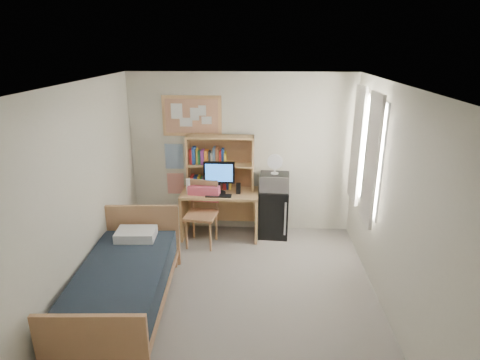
{
  "coord_description": "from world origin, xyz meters",
  "views": [
    {
      "loc": [
        0.3,
        -4.18,
        3.01
      ],
      "look_at": [
        0.03,
        1.2,
        1.17
      ],
      "focal_mm": 30.0,
      "sensor_mm": 36.0,
      "label": 1
    }
  ],
  "objects_px": {
    "monitor": "(219,178)",
    "speaker_right": "(238,188)",
    "microwave": "(274,182)",
    "bed": "(123,289)",
    "desk": "(220,214)",
    "desk_chair": "(201,215)",
    "bulletin_board": "(192,116)",
    "mini_fridge": "(274,212)",
    "speaker_left": "(200,188)",
    "desk_fan": "(275,165)"
  },
  "relations": [
    {
      "from": "bulletin_board",
      "to": "desk_chair",
      "type": "bearing_deg",
      "value": -73.19
    },
    {
      "from": "bulletin_board",
      "to": "desk",
      "type": "distance_m",
      "value": 1.63
    },
    {
      "from": "desk_chair",
      "to": "bed",
      "type": "distance_m",
      "value": 1.82
    },
    {
      "from": "bulletin_board",
      "to": "speaker_right",
      "type": "distance_m",
      "value": 1.36
    },
    {
      "from": "microwave",
      "to": "speaker_left",
      "type": "bearing_deg",
      "value": -171.41
    },
    {
      "from": "mini_fridge",
      "to": "microwave",
      "type": "bearing_deg",
      "value": -90.0
    },
    {
      "from": "desk_chair",
      "to": "desk_fan",
      "type": "height_order",
      "value": "desk_fan"
    },
    {
      "from": "bed",
      "to": "desk_fan",
      "type": "bearing_deg",
      "value": 45.3
    },
    {
      "from": "speaker_right",
      "to": "desk_fan",
      "type": "bearing_deg",
      "value": 11.07
    },
    {
      "from": "desk",
      "to": "desk_chair",
      "type": "height_order",
      "value": "desk_chair"
    },
    {
      "from": "desk",
      "to": "desk_chair",
      "type": "distance_m",
      "value": 0.44
    },
    {
      "from": "microwave",
      "to": "speaker_right",
      "type": "bearing_deg",
      "value": -165.76
    },
    {
      "from": "desk",
      "to": "speaker_right",
      "type": "bearing_deg",
      "value": -11.31
    },
    {
      "from": "bed",
      "to": "speaker_right",
      "type": "xyz_separation_m",
      "value": [
        1.25,
        1.94,
        0.57
      ]
    },
    {
      "from": "bulletin_board",
      "to": "desk_chair",
      "type": "height_order",
      "value": "bulletin_board"
    },
    {
      "from": "desk_chair",
      "to": "monitor",
      "type": "xyz_separation_m",
      "value": [
        0.26,
        0.27,
        0.51
      ]
    },
    {
      "from": "speaker_left",
      "to": "desk",
      "type": "bearing_deg",
      "value": 11.31
    },
    {
      "from": "bed",
      "to": "microwave",
      "type": "bearing_deg",
      "value": 45.3
    },
    {
      "from": "mini_fridge",
      "to": "desk_fan",
      "type": "xyz_separation_m",
      "value": [
        -0.0,
        -0.02,
        0.81
      ]
    },
    {
      "from": "mini_fridge",
      "to": "microwave",
      "type": "relative_size",
      "value": 1.75
    },
    {
      "from": "bed",
      "to": "desk_chair",
      "type": "bearing_deg",
      "value": 64.4
    },
    {
      "from": "desk_chair",
      "to": "desk",
      "type": "bearing_deg",
      "value": 59.45
    },
    {
      "from": "desk_chair",
      "to": "desk_fan",
      "type": "xyz_separation_m",
      "value": [
        1.13,
        0.38,
        0.71
      ]
    },
    {
      "from": "monitor",
      "to": "microwave",
      "type": "height_order",
      "value": "monitor"
    },
    {
      "from": "desk_chair",
      "to": "monitor",
      "type": "distance_m",
      "value": 0.64
    },
    {
      "from": "desk_chair",
      "to": "microwave",
      "type": "xyz_separation_m",
      "value": [
        1.13,
        0.38,
        0.43
      ]
    },
    {
      "from": "desk_chair",
      "to": "speaker_right",
      "type": "height_order",
      "value": "desk_chair"
    },
    {
      "from": "bed",
      "to": "microwave",
      "type": "xyz_separation_m",
      "value": [
        1.82,
        2.05,
        0.66
      ]
    },
    {
      "from": "monitor",
      "to": "speaker_right",
      "type": "bearing_deg",
      "value": -0.0
    },
    {
      "from": "mini_fridge",
      "to": "bed",
      "type": "relative_size",
      "value": 0.4
    },
    {
      "from": "monitor",
      "to": "speaker_left",
      "type": "height_order",
      "value": "monitor"
    },
    {
      "from": "desk",
      "to": "mini_fridge",
      "type": "height_order",
      "value": "mini_fridge"
    },
    {
      "from": "monitor",
      "to": "speaker_right",
      "type": "height_order",
      "value": "monitor"
    },
    {
      "from": "monitor",
      "to": "mini_fridge",
      "type": "bearing_deg",
      "value": 8.57
    },
    {
      "from": "monitor",
      "to": "speaker_right",
      "type": "distance_m",
      "value": 0.35
    },
    {
      "from": "speaker_left",
      "to": "mini_fridge",
      "type": "bearing_deg",
      "value": 6.38
    },
    {
      "from": "desk",
      "to": "speaker_right",
      "type": "relative_size",
      "value": 7.17
    },
    {
      "from": "desk_chair",
      "to": "speaker_right",
      "type": "relative_size",
      "value": 5.97
    },
    {
      "from": "monitor",
      "to": "microwave",
      "type": "relative_size",
      "value": 1.13
    },
    {
      "from": "speaker_left",
      "to": "bed",
      "type": "bearing_deg",
      "value": -108.1
    },
    {
      "from": "desk_chair",
      "to": "microwave",
      "type": "relative_size",
      "value": 2.22
    },
    {
      "from": "speaker_right",
      "to": "microwave",
      "type": "relative_size",
      "value": 0.37
    },
    {
      "from": "microwave",
      "to": "bed",
      "type": "bearing_deg",
      "value": -128.0
    },
    {
      "from": "desk",
      "to": "desk_fan",
      "type": "distance_m",
      "value": 1.2
    },
    {
      "from": "desk_chair",
      "to": "bed",
      "type": "xyz_separation_m",
      "value": [
        -0.69,
        -1.67,
        -0.23
      ]
    },
    {
      "from": "speaker_right",
      "to": "bulletin_board",
      "type": "bearing_deg",
      "value": 154.18
    },
    {
      "from": "desk",
      "to": "desk_chair",
      "type": "xyz_separation_m",
      "value": [
        -0.26,
        -0.33,
        0.13
      ]
    },
    {
      "from": "mini_fridge",
      "to": "speaker_right",
      "type": "height_order",
      "value": "speaker_right"
    },
    {
      "from": "bulletin_board",
      "to": "monitor",
      "type": "distance_m",
      "value": 1.07
    },
    {
      "from": "bulletin_board",
      "to": "speaker_right",
      "type": "xyz_separation_m",
      "value": [
        0.75,
        -0.37,
        -1.07
      ]
    }
  ]
}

